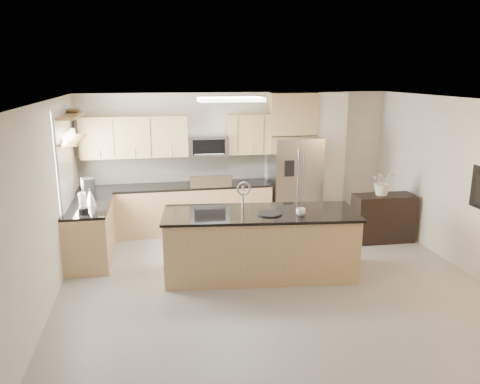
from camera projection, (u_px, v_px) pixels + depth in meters
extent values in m
plane|color=gray|center=(280.00, 296.00, 6.39)|extent=(6.50, 6.50, 0.00)
cube|color=silver|center=(285.00, 103.00, 5.75)|extent=(6.00, 6.50, 0.02)
cube|color=beige|center=(237.00, 160.00, 9.17)|extent=(6.00, 0.02, 2.60)
cube|color=beige|center=(421.00, 341.00, 2.98)|extent=(6.00, 0.02, 2.60)
cube|color=beige|center=(38.00, 217.00, 5.53)|extent=(0.02, 6.50, 2.60)
cube|color=tan|center=(177.00, 210.00, 8.85)|extent=(3.55, 0.65, 0.88)
cube|color=black|center=(176.00, 186.00, 8.73)|extent=(3.55, 0.66, 0.04)
cube|color=beige|center=(175.00, 168.00, 8.97)|extent=(3.55, 0.02, 0.52)
cube|color=tan|center=(90.00, 233.00, 7.56)|extent=(0.65, 1.50, 0.88)
cube|color=black|center=(88.00, 206.00, 7.45)|extent=(0.66, 1.50, 0.04)
cube|color=black|center=(210.00, 208.00, 8.96)|extent=(0.76, 0.64, 0.90)
cube|color=black|center=(209.00, 184.00, 8.84)|extent=(0.76, 0.62, 0.03)
cube|color=#AAAAAC|center=(211.00, 182.00, 8.53)|extent=(0.76, 0.04, 0.22)
cube|color=tan|center=(134.00, 137.00, 8.53)|extent=(1.92, 0.33, 0.75)
cube|color=tan|center=(248.00, 134.00, 8.91)|extent=(0.82, 0.33, 0.75)
cube|color=#AAAAAC|center=(208.00, 146.00, 8.79)|extent=(0.76, 0.40, 0.40)
cube|color=black|center=(209.00, 147.00, 8.60)|extent=(0.60, 0.02, 0.28)
cube|color=#AAAAAC|center=(294.00, 182.00, 9.10)|extent=(0.92, 0.75, 1.78)
cube|color=gray|center=(300.00, 187.00, 8.74)|extent=(0.02, 0.01, 1.69)
cube|color=black|center=(289.00, 168.00, 8.60)|extent=(0.18, 0.03, 0.30)
cube|color=white|center=(328.00, 158.00, 9.35)|extent=(0.60, 0.30, 2.60)
cube|color=white|center=(63.00, 160.00, 7.21)|extent=(0.03, 1.05, 1.55)
cube|color=white|center=(64.00, 160.00, 7.21)|extent=(0.03, 1.15, 1.65)
cube|color=olive|center=(72.00, 140.00, 7.25)|extent=(0.30, 1.20, 0.04)
cube|color=olive|center=(70.00, 116.00, 7.16)|extent=(0.30, 1.20, 0.04)
cube|color=white|center=(231.00, 99.00, 7.21)|extent=(1.00, 0.50, 0.06)
cube|color=tan|center=(260.00, 245.00, 6.97)|extent=(2.87, 1.28, 0.94)
cube|color=black|center=(260.00, 213.00, 6.85)|extent=(2.94, 1.34, 0.04)
cube|color=black|center=(246.00, 215.00, 6.81)|extent=(0.59, 0.43, 0.01)
cylinder|color=#AAAAAC|center=(243.00, 197.00, 6.99)|extent=(0.03, 0.03, 0.34)
torus|color=#AAAAAC|center=(244.00, 189.00, 6.89)|extent=(0.21, 0.03, 0.21)
cube|color=black|center=(383.00, 218.00, 8.39)|extent=(1.08, 0.48, 0.86)
imported|color=white|center=(301.00, 212.00, 6.66)|extent=(0.18, 0.18, 0.11)
cylinder|color=black|center=(270.00, 214.00, 6.73)|extent=(0.40, 0.40, 0.02)
cylinder|color=black|center=(83.00, 211.00, 6.93)|extent=(0.14, 0.14, 0.10)
cylinder|color=silver|center=(82.00, 200.00, 6.89)|extent=(0.11, 0.11, 0.23)
cone|color=#AAAAAC|center=(91.00, 198.00, 7.41)|extent=(0.21, 0.21, 0.24)
cylinder|color=black|center=(90.00, 190.00, 7.38)|extent=(0.04, 0.04, 0.04)
cube|color=black|center=(88.00, 189.00, 7.71)|extent=(0.25, 0.28, 0.36)
cylinder|color=#AAAAAC|center=(88.00, 195.00, 7.68)|extent=(0.12, 0.12, 0.13)
imported|color=#AAAAAC|center=(73.00, 110.00, 7.47)|extent=(0.43, 0.43, 0.09)
imported|color=silver|center=(384.00, 175.00, 8.20)|extent=(0.71, 0.63, 0.72)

